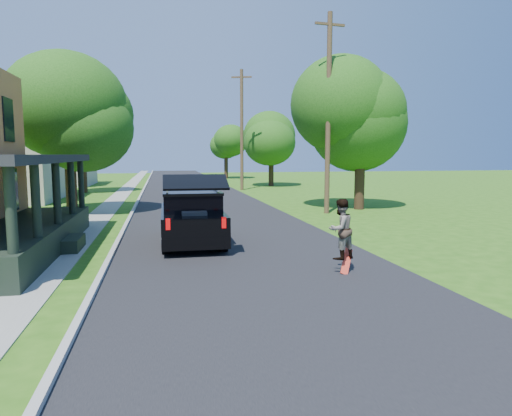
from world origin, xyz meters
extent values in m
plane|color=#275611|center=(0.00, 0.00, 0.00)|extent=(140.00, 140.00, 0.00)
cube|color=black|center=(0.00, 20.00, 0.00)|extent=(8.00, 120.00, 0.02)
cube|color=#9D9D98|center=(-4.05, 20.00, 0.00)|extent=(0.15, 120.00, 0.12)
cube|color=gray|center=(-5.60, 20.00, 0.00)|extent=(1.30, 120.00, 0.03)
cube|color=black|center=(-6.80, 6.00, 0.45)|extent=(2.40, 10.00, 0.90)
cube|color=black|center=(-6.80, 6.00, 3.00)|extent=(2.60, 10.30, 0.25)
cube|color=#A69E93|center=(-13.50, 40.00, 2.50)|extent=(8.00, 8.00, 5.00)
pyramid|color=black|center=(-13.50, 40.00, 7.20)|extent=(12.78, 12.78, 2.20)
cube|color=black|center=(-1.47, 6.43, 0.73)|extent=(2.12, 4.97, 0.96)
cube|color=black|center=(-1.46, 6.60, 1.50)|extent=(1.94, 3.09, 0.62)
cube|color=black|center=(-1.46, 6.60, 1.84)|extent=(1.98, 3.19, 0.09)
cube|color=black|center=(-1.49, 4.01, 2.31)|extent=(1.93, 1.04, 0.43)
cube|color=#36363B|center=(-1.48, 4.94, 1.07)|extent=(0.79, 0.68, 0.51)
cube|color=#B5B5BA|center=(-2.30, 6.60, 1.94)|extent=(0.09, 2.73, 0.07)
cube|color=#B5B5BA|center=(-0.63, 6.59, 1.94)|extent=(0.09, 2.73, 0.07)
cube|color=#990505|center=(-2.32, 3.98, 1.07)|extent=(0.14, 0.07, 0.34)
cube|color=#990505|center=(-0.65, 3.97, 1.07)|extent=(0.14, 0.07, 0.34)
cylinder|color=black|center=(-2.36, 8.07, 0.38)|extent=(0.28, 0.77, 0.77)
cylinder|color=black|center=(-0.55, 8.06, 0.38)|extent=(0.28, 0.77, 0.77)
cylinder|color=black|center=(-2.39, 4.80, 0.38)|extent=(0.28, 0.77, 0.77)
cylinder|color=black|center=(-0.57, 4.79, 0.38)|extent=(0.28, 0.77, 0.77)
imported|color=black|center=(2.11, 1.50, 1.18)|extent=(0.96, 0.88, 1.60)
cube|color=red|center=(2.28, 1.47, 0.31)|extent=(0.50, 0.46, 0.68)
cylinder|color=black|center=(-7.11, 15.61, 1.51)|extent=(0.57, 0.57, 3.01)
sphere|color=#36731E|center=(-7.11, 15.61, 4.89)|extent=(5.66, 5.66, 5.63)
sphere|color=#36731E|center=(-6.70, 15.31, 6.14)|extent=(4.90, 4.90, 4.88)
sphere|color=#36731E|center=(-7.62, 16.02, 5.51)|extent=(5.03, 5.03, 5.00)
cylinder|color=black|center=(-8.78, 30.07, 1.85)|extent=(0.63, 0.63, 3.71)
sphere|color=#36731E|center=(-8.78, 30.07, 5.34)|extent=(5.48, 5.48, 4.91)
sphere|color=#36731E|center=(-8.34, 29.81, 6.43)|extent=(4.75, 4.75, 4.25)
sphere|color=#36731E|center=(-9.34, 30.40, 5.89)|extent=(4.87, 4.87, 4.36)
cylinder|color=black|center=(8.61, 14.65, 1.72)|extent=(0.70, 0.70, 3.44)
sphere|color=#36731E|center=(8.61, 14.65, 5.18)|extent=(6.45, 6.45, 5.22)
sphere|color=#36731E|center=(9.08, 14.47, 6.34)|extent=(5.59, 5.59, 4.52)
sphere|color=#36731E|center=(8.01, 14.90, 5.76)|extent=(5.73, 5.73, 4.64)
cylinder|color=black|center=(8.23, 34.59, 1.45)|extent=(0.62, 0.62, 2.90)
sphere|color=#36731E|center=(8.23, 34.59, 4.50)|extent=(5.93, 5.93, 4.81)
sphere|color=#36731E|center=(8.50, 34.23, 5.57)|extent=(5.14, 5.14, 4.17)
sphere|color=#36731E|center=(7.89, 35.06, 5.04)|extent=(5.27, 5.27, 4.28)
cylinder|color=black|center=(5.84, 49.77, 1.52)|extent=(0.59, 0.59, 3.05)
sphere|color=#36731E|center=(5.84, 49.77, 4.50)|extent=(5.07, 5.07, 4.37)
sphere|color=#36731E|center=(6.24, 49.56, 5.47)|extent=(4.40, 4.40, 3.79)
sphere|color=#36731E|center=(5.33, 50.04, 4.99)|extent=(4.51, 4.51, 3.88)
cylinder|color=#503425|center=(6.14, 13.31, 5.18)|extent=(0.29, 0.29, 10.36)
cube|color=#503425|center=(6.14, 13.31, 9.74)|extent=(1.66, 0.29, 0.12)
cylinder|color=#503425|center=(4.50, 30.16, 5.22)|extent=(0.36, 0.36, 10.44)
cube|color=#503425|center=(4.50, 30.16, 9.77)|extent=(1.74, 0.65, 0.13)
camera|label=1|loc=(-2.47, -9.63, 3.13)|focal=32.00mm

